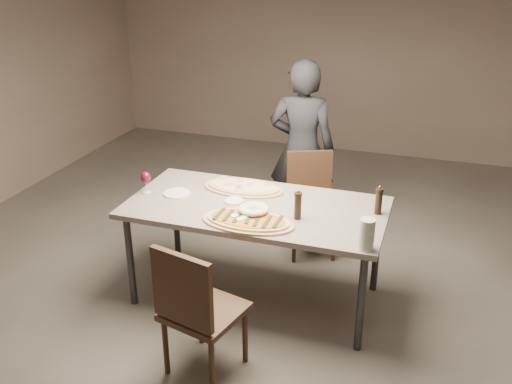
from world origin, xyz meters
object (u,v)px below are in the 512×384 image
(zucchini_pizza, at_px, (248,221))
(diner, at_px, (302,149))
(dining_table, at_px, (256,212))
(ham_pizza, at_px, (243,187))
(pepper_mill_left, at_px, (298,205))
(bread_basket, at_px, (254,211))
(chair_far, at_px, (311,197))
(carafe, at_px, (367,234))
(chair_near, at_px, (195,306))

(zucchini_pizza, height_order, diner, diner)
(dining_table, relative_size, ham_pizza, 2.95)
(ham_pizza, xyz_separation_m, pepper_mill_left, (0.51, -0.35, 0.08))
(bread_basket, xyz_separation_m, diner, (-0.01, 1.32, -0.01))
(ham_pizza, height_order, chair_far, chair_far)
(pepper_mill_left, bearing_deg, bread_basket, -167.31)
(pepper_mill_left, distance_m, chair_far, 1.05)
(pepper_mill_left, bearing_deg, zucchini_pizza, -150.47)
(pepper_mill_left, height_order, carafe, pepper_mill_left)
(bread_basket, height_order, pepper_mill_left, pepper_mill_left)
(pepper_mill_left, relative_size, diner, 0.13)
(zucchini_pizza, xyz_separation_m, diner, (0.00, 1.42, 0.02))
(chair_far, bearing_deg, ham_pizza, 36.04)
(dining_table, relative_size, chair_far, 2.12)
(zucchini_pizza, distance_m, pepper_mill_left, 0.35)
(ham_pizza, relative_size, chair_near, 0.68)
(dining_table, relative_size, chair_near, 2.02)
(ham_pizza, relative_size, chair_far, 0.72)
(zucchini_pizza, bearing_deg, chair_near, -106.31)
(carafe, xyz_separation_m, chair_far, (-0.62, 1.24, -0.37))
(chair_near, bearing_deg, ham_pizza, 109.60)
(carafe, height_order, diner, diner)
(carafe, bearing_deg, zucchini_pizza, 172.72)
(chair_far, bearing_deg, diner, -83.61)
(dining_table, distance_m, ham_pizza, 0.31)
(carafe, bearing_deg, chair_far, 116.69)
(bread_basket, bearing_deg, zucchini_pizza, -94.54)
(chair_near, bearing_deg, diner, 101.02)
(chair_near, relative_size, chair_far, 1.05)
(zucchini_pizza, relative_size, ham_pizza, 1.03)
(ham_pizza, height_order, bread_basket, bread_basket)
(pepper_mill_left, height_order, chair_far, pepper_mill_left)
(carafe, distance_m, chair_far, 1.44)
(zucchini_pizza, distance_m, chair_near, 0.70)
(dining_table, height_order, chair_near, chair_near)
(zucchini_pizza, bearing_deg, ham_pizza, 105.14)
(dining_table, xyz_separation_m, chair_near, (-0.06, -0.92, -0.19))
(dining_table, distance_m, diner, 1.14)
(zucchini_pizza, bearing_deg, dining_table, 89.87)
(chair_near, bearing_deg, chair_far, 95.59)
(pepper_mill_left, xyz_separation_m, chair_near, (-0.39, -0.81, -0.35))
(carafe, height_order, chair_near, carafe)
(chair_near, bearing_deg, zucchini_pizza, 95.05)
(pepper_mill_left, relative_size, chair_near, 0.23)
(pepper_mill_left, bearing_deg, chair_far, 97.81)
(zucchini_pizza, height_order, pepper_mill_left, pepper_mill_left)
(bread_basket, relative_size, diner, 0.13)
(zucchini_pizza, height_order, ham_pizza, zucchini_pizza)
(diner, bearing_deg, chair_far, 113.91)
(bread_basket, distance_m, chair_near, 0.80)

